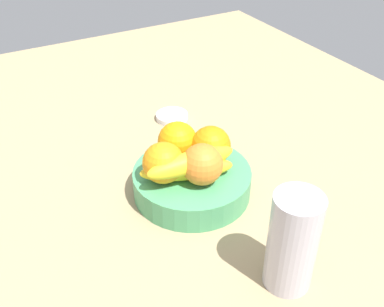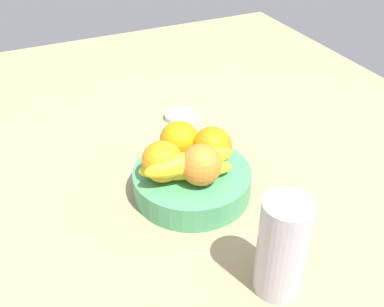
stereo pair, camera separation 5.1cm
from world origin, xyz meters
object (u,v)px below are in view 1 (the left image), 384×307
orange_front_left (178,141)px  orange_back_left (211,146)px  orange_center (202,164)px  fruit_bowl (192,182)px  banana_bunch (189,166)px  orange_front_right (163,163)px  jar_lid (172,116)px  thermos_tumbler (292,242)px

orange_front_left → orange_back_left: bearing=-133.5°
orange_front_left → orange_center: size_ratio=1.00×
fruit_bowl → banana_bunch: (-1.96, 1.72, 5.65)cm
orange_back_left → banana_bunch: (-2.74, 6.19, -0.68)cm
banana_bunch → orange_back_left: bearing=-66.1°
orange_front_right → jar_lid: orange_front_right is taller
orange_front_left → banana_bunch: orange_front_left is taller
fruit_bowl → thermos_tumbler: 26.37cm
fruit_bowl → jar_lid: 28.30cm
orange_back_left → jar_lid: bearing=-10.7°
banana_bunch → thermos_tumbler: 24.01cm
fruit_bowl → thermos_tumbler: bearing=-174.9°
fruit_bowl → orange_center: size_ratio=2.95×
fruit_bowl → orange_center: bearing=-178.7°
orange_center → banana_bunch: (1.56, 1.80, -0.68)cm
orange_back_left → orange_center: bearing=134.4°
orange_center → orange_front_left: bearing=2.0°
jar_lid → thermos_tumbler: bearing=172.3°
orange_center → jar_lid: orange_center is taller
fruit_bowl → jar_lid: bearing=-19.4°
orange_front_left → banana_bunch: 7.38cm
orange_front_left → orange_front_right: size_ratio=1.00×
orange_front_right → orange_front_left: bearing=-47.6°
orange_back_left → banana_bunch: size_ratio=0.43×
orange_front_left → orange_center: bearing=-178.0°
fruit_bowl → thermos_tumbler: thermos_tumbler is taller
banana_bunch → thermos_tumbler: bearing=-170.4°
orange_back_left → thermos_tumbler: bearing=175.3°
orange_front_left → thermos_tumbler: size_ratio=0.46×
orange_front_right → banana_bunch: (-2.20, -3.97, -0.68)cm
orange_front_left → jar_lid: orange_front_left is taller
banana_bunch → orange_center: bearing=-130.9°
banana_bunch → orange_front_left: bearing=-11.7°
fruit_bowl → orange_front_right: bearing=87.6°
thermos_tumbler → orange_front_left: bearing=4.7°
thermos_tumbler → jar_lid: thermos_tumbler is taller
thermos_tumbler → fruit_bowl: bearing=5.1°
jar_lid → orange_front_left: bearing=155.9°
orange_back_left → banana_bunch: bearing=113.9°
fruit_bowl → orange_front_right: 8.51cm
orange_front_left → jar_lid: 24.86cm
orange_back_left → jar_lid: 27.58cm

